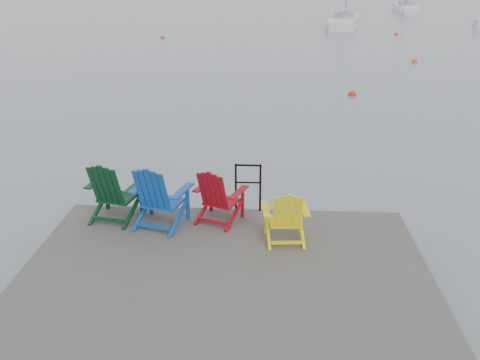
# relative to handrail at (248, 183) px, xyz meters

# --- Properties ---
(ground) EXTENTS (400.00, 400.00, 0.00)m
(ground) POSITION_rel_handrail_xyz_m (-0.25, -2.45, -1.04)
(ground) COLOR slate
(ground) RESTS_ON ground
(dock) EXTENTS (6.00, 5.00, 1.40)m
(dock) POSITION_rel_handrail_xyz_m (-0.25, -2.45, -0.69)
(dock) COLOR #2F2D2A
(dock) RESTS_ON ground
(handrail) EXTENTS (0.48, 0.04, 0.90)m
(handrail) POSITION_rel_handrail_xyz_m (0.00, 0.00, 0.00)
(handrail) COLOR black
(handrail) RESTS_ON dock
(chair_green) EXTENTS (0.99, 0.94, 1.10)m
(chair_green) POSITION_rel_handrail_xyz_m (-2.32, -0.49, 0.01)
(chair_green) COLOR #093418
(chair_green) RESTS_ON dock
(chair_blue) EXTENTS (1.05, 1.00, 1.14)m
(chair_blue) POSITION_rel_handrail_xyz_m (-1.48, -0.69, 0.03)
(chair_blue) COLOR #0F4AA5
(chair_blue) RESTS_ON dock
(chair_red) EXTENTS (0.97, 0.92, 1.00)m
(chair_red) POSITION_rel_handrail_xyz_m (-0.50, -0.47, -0.04)
(chair_red) COLOR maroon
(chair_red) RESTS_ON dock
(chair_yellow) EXTENTS (0.79, 0.73, 0.93)m
(chair_yellow) POSITION_rel_handrail_xyz_m (0.65, -1.12, -0.07)
(chair_yellow) COLOR yellow
(chair_yellow) RESTS_ON dock
(sailboat_near) EXTENTS (4.09, 8.97, 11.96)m
(sailboat_near) POSITION_rel_handrail_xyz_m (6.86, 38.55, -0.69)
(sailboat_near) COLOR white
(sailboat_near) RESTS_ON ground
(sailboat_mid) EXTENTS (2.80, 8.08, 11.00)m
(sailboat_mid) POSITION_rel_handrail_xyz_m (16.31, 55.96, -0.69)
(sailboat_mid) COLOR white
(sailboat_mid) RESTS_ON ground
(buoy_a) EXTENTS (0.34, 0.34, 0.34)m
(buoy_a) POSITION_rel_handrail_xyz_m (3.64, 11.62, -1.04)
(buoy_a) COLOR red
(buoy_a) RESTS_ON ground
(buoy_b) EXTENTS (0.33, 0.33, 0.33)m
(buoy_b) POSITION_rel_handrail_xyz_m (-7.44, 29.23, -1.04)
(buoy_b) COLOR red
(buoy_b) RESTS_ON ground
(buoy_c) EXTENTS (0.33, 0.33, 0.33)m
(buoy_c) POSITION_rel_handrail_xyz_m (8.13, 19.69, -1.04)
(buoy_c) COLOR #E3480D
(buoy_c) RESTS_ON ground
(buoy_d) EXTENTS (0.32, 0.32, 0.32)m
(buoy_d) POSITION_rel_handrail_xyz_m (10.03, 32.33, -1.04)
(buoy_d) COLOR red
(buoy_d) RESTS_ON ground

